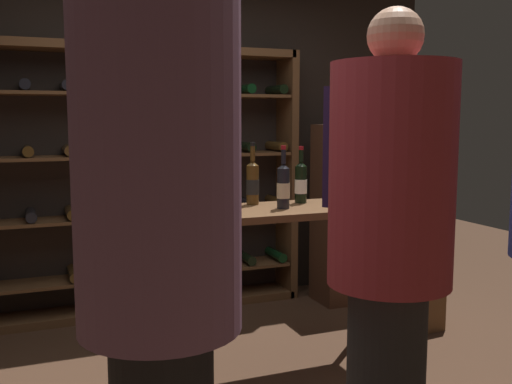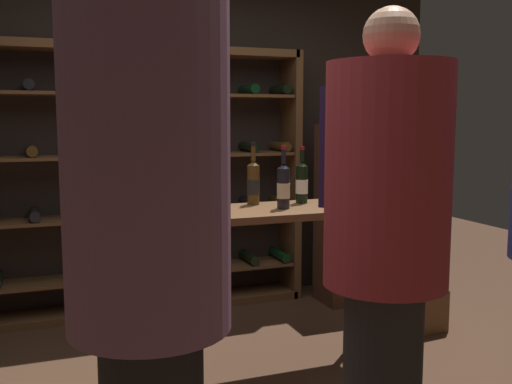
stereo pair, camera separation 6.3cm
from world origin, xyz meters
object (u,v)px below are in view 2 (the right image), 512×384
(person_guest_blue_shirt, at_px, (149,247))
(tasting_table, at_px, (279,229))
(wine_rack, at_px, (131,182))
(wine_bottle_amber_reserve, at_px, (283,186))
(wine_crate, at_px, (406,309))
(person_guest_plum_blouse, at_px, (386,229))
(wine_bottle_red_label, at_px, (253,182))
(wine_glass_stemmed_right, at_px, (196,190))
(wine_bottle_green_slim, at_px, (302,182))
(display_cabinet, at_px, (348,214))
(wine_glass_stemmed_center, at_px, (339,188))

(person_guest_blue_shirt, bearing_deg, tasting_table, 156.47)
(wine_rack, relative_size, wine_bottle_amber_reserve, 7.62)
(person_guest_blue_shirt, distance_m, wine_crate, 2.90)
(person_guest_plum_blouse, relative_size, wine_bottle_red_label, 5.21)
(tasting_table, height_order, wine_glass_stemmed_right, wine_glass_stemmed_right)
(wine_bottle_amber_reserve, bearing_deg, wine_bottle_green_slim, 40.79)
(wine_glass_stemmed_right, bearing_deg, wine_bottle_red_label, 5.27)
(tasting_table, bearing_deg, person_guest_plum_blouse, -89.73)
(tasting_table, distance_m, wine_bottle_amber_reserve, 0.25)
(wine_rack, xyz_separation_m, display_cabinet, (1.68, -0.34, -0.29))
(display_cabinet, xyz_separation_m, wine_bottle_green_slim, (-0.86, -0.94, 0.39))
(wine_glass_stemmed_right, bearing_deg, wine_rack, 97.62)
(wine_crate, xyz_separation_m, wine_bottle_amber_reserve, (-1.11, -0.36, 0.96))
(person_guest_blue_shirt, xyz_separation_m, wine_bottle_red_label, (0.91, 1.58, -0.01))
(person_guest_blue_shirt, distance_m, wine_glass_stemmed_center, 1.98)
(wine_rack, distance_m, person_guest_plum_blouse, 2.57)
(person_guest_blue_shirt, bearing_deg, wine_glass_stemmed_right, 172.48)
(wine_crate, distance_m, wine_bottle_red_label, 1.55)
(tasting_table, xyz_separation_m, display_cabinet, (1.06, 1.07, -0.14))
(display_cabinet, bearing_deg, wine_glass_stemmed_right, -148.51)
(tasting_table, bearing_deg, wine_glass_stemmed_center, 0.44)
(person_guest_blue_shirt, relative_size, display_cabinet, 1.40)
(wine_rack, xyz_separation_m, wine_crate, (1.74, -1.09, -0.86))
(wine_glass_stemmed_right, bearing_deg, wine_glass_stemmed_center, -9.44)
(tasting_table, xyz_separation_m, wine_glass_stemmed_right, (-0.45, 0.14, 0.23))
(person_guest_blue_shirt, height_order, wine_crate, person_guest_blue_shirt)
(wine_rack, relative_size, wine_crate, 5.67)
(tasting_table, height_order, person_guest_plum_blouse, person_guest_plum_blouse)
(wine_bottle_green_slim, xyz_separation_m, wine_bottle_amber_reserve, (-0.19, -0.17, 0.00))
(wine_bottle_red_label, height_order, wine_glass_stemmed_center, wine_bottle_red_label)
(person_guest_blue_shirt, distance_m, wine_bottle_amber_reserve, 1.70)
(wine_bottle_red_label, bearing_deg, wine_glass_stemmed_right, -174.73)
(wine_glass_stemmed_center, bearing_deg, wine_bottle_red_label, 160.18)
(person_guest_blue_shirt, relative_size, wine_bottle_amber_reserve, 5.65)
(person_guest_blue_shirt, relative_size, wine_bottle_red_label, 5.48)
(person_guest_blue_shirt, height_order, wine_bottle_amber_reserve, person_guest_blue_shirt)
(wine_bottle_green_slim, bearing_deg, wine_bottle_red_label, 170.75)
(tasting_table, height_order, wine_crate, tasting_table)
(wine_rack, height_order, tasting_table, wine_rack)
(wine_crate, distance_m, wine_glass_stemmed_center, 1.22)
(person_guest_plum_blouse, bearing_deg, wine_glass_stemmed_center, -60.62)
(tasting_table, relative_size, wine_glass_stemmed_right, 9.51)
(tasting_table, bearing_deg, wine_crate, 16.08)
(wine_bottle_red_label, bearing_deg, person_guest_blue_shirt, -120.08)
(wine_crate, bearing_deg, wine_glass_stemmed_center, -156.36)
(wine_bottle_green_slim, bearing_deg, wine_glass_stemmed_center, -33.83)
(display_cabinet, relative_size, wine_glass_stemmed_center, 10.93)
(wine_bottle_green_slim, xyz_separation_m, wine_bottle_red_label, (-0.29, 0.05, 0.01))
(person_guest_plum_blouse, height_order, wine_bottle_green_slim, person_guest_plum_blouse)
(wine_crate, height_order, display_cabinet, display_cabinet)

